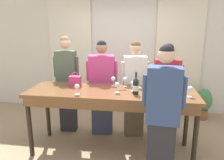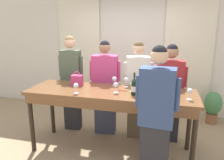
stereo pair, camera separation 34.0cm
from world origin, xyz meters
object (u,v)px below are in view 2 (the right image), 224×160
object	(u,v)px
guest_striped_shirt	(169,93)
host_pouring	(156,119)
wine_glass_front_right	(149,87)
wine_glass_center_mid	(132,84)
tasting_bar	(110,97)
guest_pink_top	(105,88)
handbag	(77,80)
guest_olive_jacket	(72,82)
wine_glass_back_left	(190,91)
wine_bottle	(134,87)
wine_glass_front_left	(116,85)
wine_glass_center_left	(76,86)
wine_glass_front_mid	(114,79)
wine_glass_center_right	(126,80)
guest_cream_sweater	(137,89)
potted_plant	(213,106)

from	to	relation	value
guest_striped_shirt	host_pouring	world-z (taller)	host_pouring
wine_glass_front_right	wine_glass_center_mid	world-z (taller)	same
tasting_bar	guest_pink_top	bearing A→B (deg)	112.84
handbag	guest_olive_jacket	xyz separation A→B (m)	(-0.30, 0.42, -0.16)
wine_glass_back_left	wine_bottle	bearing A→B (deg)	178.50
wine_bottle	wine_glass_front_left	world-z (taller)	wine_bottle
wine_glass_center_mid	wine_glass_center_left	bearing A→B (deg)	-159.85
tasting_bar	guest_olive_jacket	distance (m)	1.12
wine_glass_front_right	guest_pink_top	xyz separation A→B (m)	(-0.84, 0.65, -0.25)
wine_glass_front_mid	wine_glass_center_right	distance (m)	0.20
wine_glass_center_mid	wine_glass_back_left	size ratio (longest dim) A/B	1.00
guest_cream_sweater	host_pouring	xyz separation A→B (m)	(0.39, -1.27, 0.03)
wine_glass_front_left	wine_glass_center_mid	xyz separation A→B (m)	(0.23, 0.12, -0.00)
wine_glass_center_left	potted_plant	size ratio (longest dim) A/B	0.23
guest_olive_jacket	guest_cream_sweater	xyz separation A→B (m)	(1.27, 0.00, -0.06)
tasting_bar	wine_glass_center_right	distance (m)	0.41
wine_glass_center_right	guest_olive_jacket	xyz separation A→B (m)	(-1.12, 0.32, -0.18)
handbag	guest_striped_shirt	world-z (taller)	guest_striped_shirt
handbag	host_pouring	bearing A→B (deg)	-31.87
wine_glass_center_left	wine_glass_center_mid	size ratio (longest dim) A/B	1.00
wine_glass_center_mid	guest_striped_shirt	bearing A→B (deg)	44.83
wine_glass_center_mid	potted_plant	bearing A→B (deg)	45.15
guest_cream_sweater	host_pouring	size ratio (longest dim) A/B	0.97
tasting_bar	wine_glass_front_left	size ratio (longest dim) A/B	16.37
wine_bottle	wine_glass_back_left	distance (m)	0.76
wine_glass_front_left	wine_glass_center_left	bearing A→B (deg)	-162.67
wine_glass_front_left	wine_glass_center_right	xyz separation A→B (m)	(0.09, 0.35, 0.00)
handbag	wine_glass_center_left	world-z (taller)	handbag
wine_glass_back_left	tasting_bar	bearing A→B (deg)	174.64
tasting_bar	handbag	bearing A→B (deg)	162.83
guest_pink_top	guest_striped_shirt	xyz separation A→B (m)	(1.15, 0.00, -0.00)
guest_pink_top	host_pouring	distance (m)	1.61
wine_glass_center_right	host_pouring	xyz separation A→B (m)	(0.54, -0.94, -0.22)
guest_striped_shirt	guest_cream_sweater	bearing A→B (deg)	180.00
host_pouring	wine_glass_center_left	bearing A→B (deg)	160.58
handbag	guest_cream_sweater	world-z (taller)	guest_cream_sweater
wine_glass_front_right	guest_olive_jacket	bearing A→B (deg)	156.61
wine_glass_center_mid	guest_pink_top	size ratio (longest dim) A/B	0.09
wine_glass_center_left	wine_glass_front_right	bearing A→B (deg)	10.43
wine_glass_center_left	guest_pink_top	bearing A→B (deg)	76.45
wine_glass_center_right	guest_striped_shirt	bearing A→B (deg)	24.86
tasting_bar	wine_glass_front_mid	world-z (taller)	wine_glass_front_mid
wine_glass_center_mid	wine_glass_center_right	distance (m)	0.27
guest_cream_sweater	wine_glass_back_left	bearing A→B (deg)	-42.08
handbag	wine_glass_back_left	distance (m)	1.79
wine_glass_center_mid	wine_glass_center_right	xyz separation A→B (m)	(-0.14, 0.23, 0.00)
wine_glass_front_mid	wine_glass_center_left	bearing A→B (deg)	-131.09
wine_glass_center_right	wine_glass_front_left	bearing A→B (deg)	-104.67
wine_glass_center_left	guest_cream_sweater	world-z (taller)	guest_cream_sweater
wine_glass_center_right	potted_plant	bearing A→B (deg)	37.74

